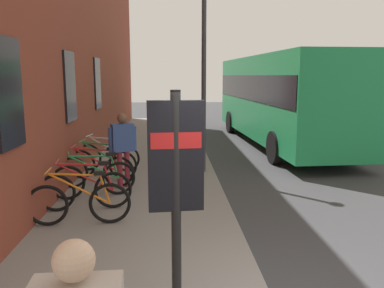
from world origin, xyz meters
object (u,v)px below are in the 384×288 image
at_px(bicycle_mid_rack, 96,171).
at_px(city_bus, 279,95).
at_px(pedestrian_crossing_street, 173,123).
at_px(pedestrian_by_facade, 123,142).
at_px(transit_info_sign, 176,172).
at_px(bicycle_under_window, 102,164).
at_px(bicycle_end_of_row, 85,190).
at_px(street_lamp, 204,53).
at_px(bicycle_beside_lamp, 108,157).
at_px(bicycle_far_end, 79,203).
at_px(bicycle_by_door, 94,179).

bearing_deg(bicycle_mid_rack, city_bus, -43.60).
xyz_separation_m(pedestrian_crossing_street, pedestrian_by_facade, (-3.57, 1.17, 0.01)).
relative_size(transit_info_sign, pedestrian_crossing_street, 1.42).
height_order(transit_info_sign, city_bus, city_bus).
height_order(bicycle_under_window, city_bus, city_bus).
bearing_deg(bicycle_end_of_row, street_lamp, -40.02).
xyz_separation_m(bicycle_under_window, bicycle_beside_lamp, (0.84, -0.00, -0.00)).
distance_m(bicycle_end_of_row, bicycle_under_window, 2.29).
relative_size(bicycle_far_end, city_bus, 0.17).
relative_size(bicycle_end_of_row, bicycle_beside_lamp, 1.00).
relative_size(bicycle_end_of_row, bicycle_mid_rack, 1.00).
distance_m(bicycle_mid_rack, bicycle_beside_lamp, 1.60).
bearing_deg(transit_info_sign, bicycle_beside_lamp, 14.63).
xyz_separation_m(bicycle_beside_lamp, transit_info_sign, (-6.69, -1.75, 1.21)).
xyz_separation_m(bicycle_far_end, street_lamp, (3.74, -2.43, 2.70)).
xyz_separation_m(city_bus, pedestrian_crossing_street, (-2.58, 4.08, -0.76)).
bearing_deg(street_lamp, bicycle_under_window, 104.86).
distance_m(bicycle_under_window, pedestrian_by_facade, 1.15).
bearing_deg(bicycle_far_end, bicycle_under_window, 2.30).
xyz_separation_m(bicycle_mid_rack, pedestrian_by_facade, (0.02, -0.62, 0.65)).
bearing_deg(bicycle_by_door, pedestrian_crossing_street, -21.45).
bearing_deg(bicycle_far_end, bicycle_by_door, 1.64).
bearing_deg(bicycle_under_window, bicycle_beside_lamp, -0.12).
height_order(bicycle_by_door, street_lamp, street_lamp).
height_order(bicycle_mid_rack, transit_info_sign, transit_info_sign).
bearing_deg(transit_info_sign, pedestrian_by_facade, 12.60).
height_order(bicycle_end_of_row, bicycle_by_door, same).
height_order(bicycle_far_end, bicycle_end_of_row, same).
height_order(bicycle_end_of_row, bicycle_beside_lamp, same).
height_order(bicycle_by_door, city_bus, city_bus).
distance_m(bicycle_far_end, bicycle_mid_rack, 2.31).
xyz_separation_m(bicycle_far_end, bicycle_end_of_row, (0.77, 0.06, 0.00)).
height_order(bicycle_under_window, bicycle_beside_lamp, same).
xyz_separation_m(bicycle_far_end, bicycle_by_door, (1.57, 0.05, 0.00)).
height_order(bicycle_end_of_row, transit_info_sign, transit_info_sign).
bearing_deg(pedestrian_by_facade, bicycle_far_end, 168.28).
bearing_deg(bicycle_far_end, pedestrian_crossing_street, -15.67).
height_order(pedestrian_by_facade, street_lamp, street_lamp).
height_order(bicycle_beside_lamp, street_lamp, street_lamp).
relative_size(city_bus, pedestrian_by_facade, 6.23).
xyz_separation_m(bicycle_by_door, bicycle_mid_rack, (0.74, 0.10, -0.00)).
bearing_deg(street_lamp, pedestrian_crossing_street, 19.87).
height_order(transit_info_sign, street_lamp, street_lamp).
xyz_separation_m(bicycle_end_of_row, bicycle_by_door, (0.80, -0.01, 0.00)).
distance_m(pedestrian_crossing_street, pedestrian_by_facade, 3.76).
relative_size(bicycle_mid_rack, pedestrian_crossing_street, 1.05).
bearing_deg(bicycle_end_of_row, bicycle_mid_rack, 3.08).
height_order(bicycle_mid_rack, street_lamp, street_lamp).
distance_m(pedestrian_by_facade, street_lamp, 3.16).
distance_m(bicycle_under_window, pedestrian_crossing_street, 3.41).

